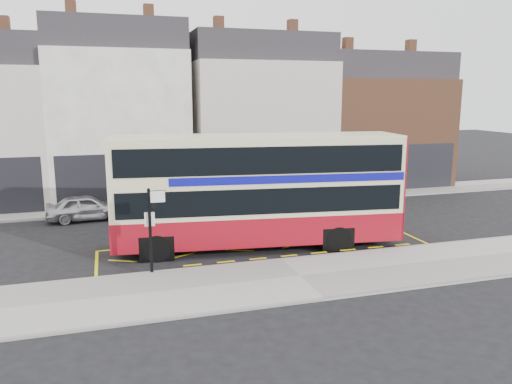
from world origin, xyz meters
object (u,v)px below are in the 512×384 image
object	(u,v)px
car_white	(341,192)
bus_stop_post	(152,222)
car_silver	(87,207)
car_grey	(193,198)
double_decker_bus	(259,189)
street_tree_right	(352,139)

from	to	relation	value
car_white	bus_stop_post	bearing A→B (deg)	146.42
car_silver	car_grey	world-z (taller)	car_grey
bus_stop_post	car_white	bearing A→B (deg)	38.46
bus_stop_post	car_silver	distance (m)	9.74
double_decker_bus	car_grey	xyz separation A→B (m)	(-1.56, 7.74, -1.82)
double_decker_bus	car_white	distance (m)	10.35
car_grey	car_white	distance (m)	8.98
car_white	car_silver	bearing A→B (deg)	108.81
bus_stop_post	car_grey	size ratio (longest dim) A/B	0.71
street_tree_right	car_silver	bearing A→B (deg)	-170.74
car_grey	street_tree_right	xyz separation A→B (m)	(10.96, 2.02, 2.90)
street_tree_right	car_grey	bearing A→B (deg)	-169.54
car_grey	car_white	xyz separation A→B (m)	(8.95, -0.74, -0.03)
bus_stop_post	car_white	world-z (taller)	bus_stop_post
double_decker_bus	street_tree_right	size ratio (longest dim) A/B	2.32
bus_stop_post	car_grey	bearing A→B (deg)	73.52
car_grey	street_tree_right	size ratio (longest dim) A/B	0.82
car_silver	street_tree_right	distance (m)	17.15
double_decker_bus	car_silver	bearing A→B (deg)	142.96
car_white	street_tree_right	world-z (taller)	street_tree_right
car_silver	double_decker_bus	bearing A→B (deg)	-137.87
car_grey	street_tree_right	distance (m)	11.51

